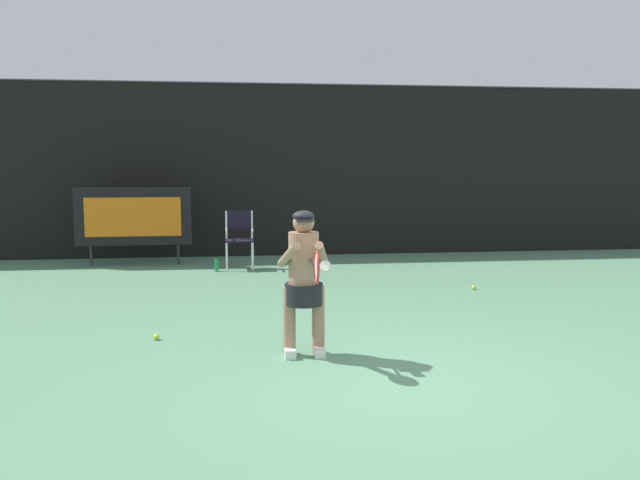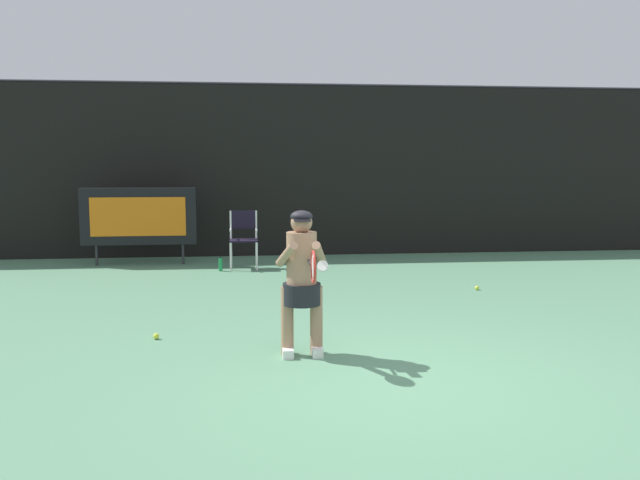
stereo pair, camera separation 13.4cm
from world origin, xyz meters
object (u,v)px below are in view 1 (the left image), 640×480
Objects in this scene: scoreboard at (134,217)px; tennis_ball_spare at (474,287)px; umpire_chair at (239,236)px; tennis_racket at (316,267)px; tennis_ball_loose at (156,337)px; water_bottle at (216,265)px; tennis_player at (304,277)px.

scoreboard is 6.57m from tennis_ball_spare.
scoreboard reaches higher than umpire_chair.
tennis_ball_loose is (-1.64, 1.30, -0.96)m from tennis_racket.
water_bottle is at bearing 107.09° from tennis_racket.
tennis_player is 1.93m from tennis_ball_loose.
water_bottle is 3.90× the size of tennis_ball_loose.
umpire_chair is 1.79× the size of tennis_racket.
water_bottle is at bearing -144.76° from umpire_chair.
tennis_racket is at bearing -83.90° from umpire_chair.
tennis_racket is 2.30m from tennis_ball_loose.
scoreboard is at bearing 112.19° from tennis_player.
tennis_racket is (1.10, -6.01, 0.88)m from water_bottle.
umpire_chair is at bearing 102.80° from tennis_racket.
scoreboard reaches higher than tennis_racket.
umpire_chair is 6.36m from tennis_racket.
tennis_ball_spare is at bearing -29.92° from scoreboard.
umpire_chair is at bearing 35.24° from water_bottle.
umpire_chair reaches higher than tennis_ball_loose.
tennis_ball_loose is 1.00× the size of tennis_ball_spare.
tennis_ball_loose is at bearing 153.58° from tennis_player.
water_bottle is 3.90× the size of tennis_ball_spare.
scoreboard is 6.96m from tennis_player.
tennis_ball_spare is at bearing -35.70° from umpire_chair.
tennis_ball_spare is (2.95, 3.71, -0.96)m from tennis_racket.
tennis_ball_spare is (3.63, -2.61, -0.58)m from umpire_chair.
scoreboard is at bearing 117.86° from tennis_racket.
tennis_ball_loose is at bearing -96.54° from water_bottle.
tennis_ball_spare is (5.64, -3.25, -0.91)m from scoreboard.
umpire_chair is 0.72× the size of tennis_player.
tennis_racket is at bearing -83.02° from tennis_player.
tennis_ball_spare is at bearing -29.60° from water_bottle.
scoreboard reaches higher than water_bottle.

